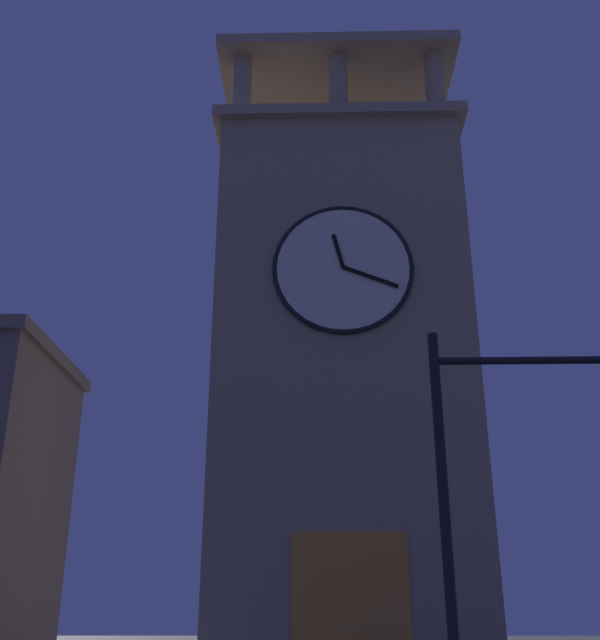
{
  "coord_description": "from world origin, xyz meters",
  "views": [
    {
      "loc": [
        -2.45,
        23.98,
        1.62
      ],
      "look_at": [
        -1.81,
        -2.22,
        12.15
      ],
      "focal_mm": 42.58,
      "sensor_mm": 36.0,
      "label": 1
    }
  ],
  "objects": [
    {
      "name": "traffic_signal_near",
      "position": [
        -5.24,
        12.78,
        3.85
      ],
      "size": [
        3.17,
        0.41,
        5.87
      ],
      "color": "black",
      "rests_on": "ground_plane"
    },
    {
      "name": "clocktower",
      "position": [
        -3.28,
        -2.2,
        9.54
      ],
      "size": [
        8.8,
        9.47,
        23.45
      ],
      "color": "gray",
      "rests_on": "ground_plane"
    }
  ]
}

